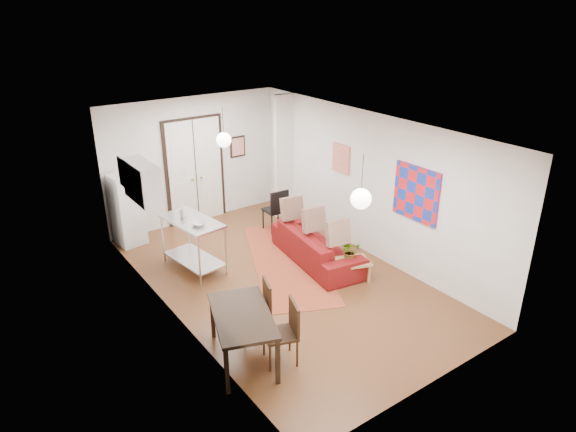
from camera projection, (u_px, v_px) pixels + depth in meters
floor at (281, 279)px, 9.62m from camera, size 7.00×7.00×0.00m
ceiling at (280, 127)px, 8.48m from camera, size 4.20×7.00×0.02m
wall_back at (194, 161)px, 11.68m from camera, size 4.20×0.02×2.90m
wall_front at (439, 294)px, 6.43m from camera, size 4.20×0.02×2.90m
wall_left at (169, 237)px, 7.93m from camera, size 0.02×7.00×2.90m
wall_right at (368, 185)px, 10.17m from camera, size 0.02×7.00×2.90m
double_doors at (195, 172)px, 11.74m from camera, size 1.44×0.06×2.50m
stub_partition at (284, 157)px, 11.95m from camera, size 0.50×0.10×2.90m
wall_cabinet at (142, 182)px, 8.98m from camera, size 0.35×1.00×0.70m
painting_popart at (416, 194)px, 9.14m from camera, size 0.05×1.00×1.00m
painting_abstract at (341, 158)px, 10.62m from camera, size 0.05×0.50×0.60m
poster_back at (238, 147)px, 12.21m from camera, size 0.40×0.03×0.50m
print_left at (124, 173)px, 9.25m from camera, size 0.03×0.44×0.54m
pendant_back at (224, 140)px, 10.24m from camera, size 0.30×0.30×0.80m
pendant_front at (361, 199)px, 7.24m from camera, size 0.30×0.30×0.80m
kilim_rug at (288, 262)px, 10.25m from camera, size 2.70×3.81×0.01m
sofa at (317, 246)px, 10.16m from camera, size 2.40×1.21×0.67m
coffee_table at (346, 264)px, 9.45m from camera, size 1.00×0.77×0.39m
potted_plant at (350, 251)px, 9.41m from camera, size 0.43×0.40×0.38m
kitchen_counter at (193, 236)px, 9.76m from camera, size 0.84×1.41×1.02m
bowl at (199, 224)px, 9.39m from camera, size 0.30×0.30×0.06m
soap_bottle at (183, 211)px, 9.75m from camera, size 0.12×0.12×0.21m
fridge at (127, 210)px, 10.75m from camera, size 0.62×0.62×1.54m
dining_table at (242, 319)px, 7.25m from camera, size 1.21×1.57×0.77m
dining_chair_near at (251, 304)px, 7.85m from camera, size 0.57×0.70×0.95m
dining_chair_far at (276, 326)px, 7.32m from camera, size 0.57×0.70×0.95m
black_side_chair at (272, 205)px, 11.52m from camera, size 0.48×0.48×0.99m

